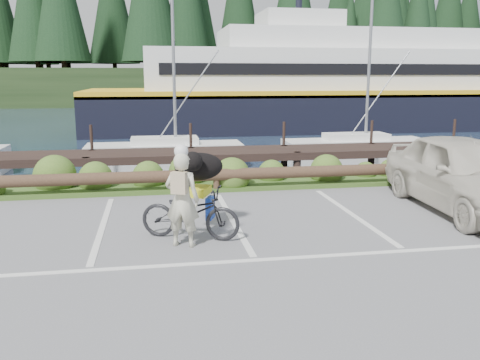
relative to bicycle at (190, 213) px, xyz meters
The scene contains 8 objects.
ground 1.40m from the bicycle, 44.35° to the right, with size 72.00×72.00×0.00m, color slate.
harbor_backdrop 77.56m from the bicycle, 89.01° to the left, with size 170.00×160.00×30.00m.
vegetation_strip 4.50m from the bicycle, 77.88° to the left, with size 34.00×1.60×0.10m, color #3D5B21.
log_rail 3.83m from the bicycle, 75.67° to the left, with size 32.00×0.30×0.60m, color #443021, non-canonical shape.
bicycle is the anchor object (origin of this frame).
cyclist 0.55m from the bicycle, 111.66° to the right, with size 0.60×0.40×1.65m, color beige.
dog 0.95m from the bicycle, 68.34° to the left, with size 0.92×0.45×0.53m, color black.
parked_car 6.18m from the bicycle, ahead, with size 1.97×4.90×1.67m, color beige.
Camera 1 is at (-1.56, -7.99, 2.91)m, focal length 38.00 mm.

